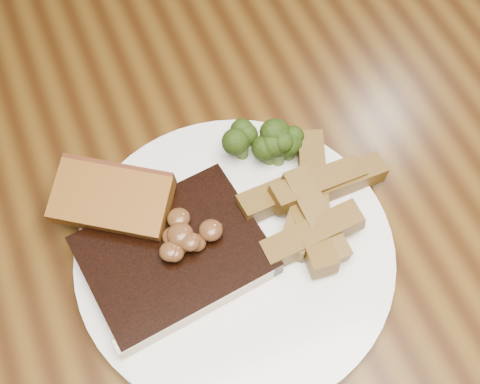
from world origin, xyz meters
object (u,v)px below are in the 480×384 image
Objects in this scene: steak at (174,256)px; potato_wedges at (306,200)px; dining_table at (242,254)px; plate at (235,256)px; garlic_bread at (115,211)px.

potato_wedges is (0.13, 0.00, 0.00)m from steak.
dining_table is at bearing 12.08° from steak.
potato_wedges is (0.08, 0.02, 0.02)m from plate.
dining_table is 13.54× the size of potato_wedges.
plate is (-0.02, -0.04, 0.10)m from dining_table.
steak is 0.13m from potato_wedges.
steak is 0.07m from garlic_bread.
dining_table is 15.71× the size of garlic_bread.
potato_wedges is at bearing -21.17° from dining_table.
potato_wedges reaches higher than steak.
dining_table is 0.14m from steak.
garlic_bread is (-0.11, 0.04, 0.12)m from dining_table.
plate is at bearing -166.96° from potato_wedges.
plate is at bearing -121.13° from dining_table.
steak reaches higher than plate.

